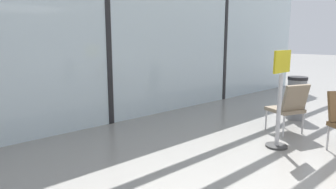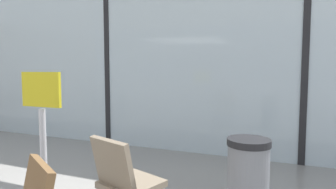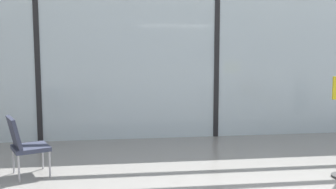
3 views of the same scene
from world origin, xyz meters
TOP-DOWN VIEW (x-y plane):
  - glass_curtain_wall at (0.00, 5.20)m, footprint 14.00×0.08m
  - window_mullion_1 at (0.00, 5.20)m, footprint 0.10×0.12m
  - window_mullion_2 at (3.50, 5.20)m, footprint 0.10×0.12m
  - parked_airplane at (-0.66, 9.58)m, footprint 11.98×4.06m
  - lounge_chair_3 at (1.89, 2.59)m, footprint 0.63×0.66m
  - trash_bin at (2.94, 2.94)m, footprint 0.38×0.38m
  - info_sign at (1.15, 2.39)m, footprint 0.44×0.32m

SIDE VIEW (x-z plane):
  - trash_bin at x=2.94m, z-range 0.00..0.86m
  - lounge_chair_3 at x=1.89m, z-range 0.06..0.93m
  - info_sign at x=1.15m, z-range -0.04..1.40m
  - glass_curtain_wall at x=0.00m, z-range 0.00..3.28m
  - window_mullion_1 at x=0.00m, z-range 0.00..3.28m
  - window_mullion_2 at x=3.50m, z-range 0.00..3.28m
  - parked_airplane at x=-0.66m, z-range 0.00..4.06m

